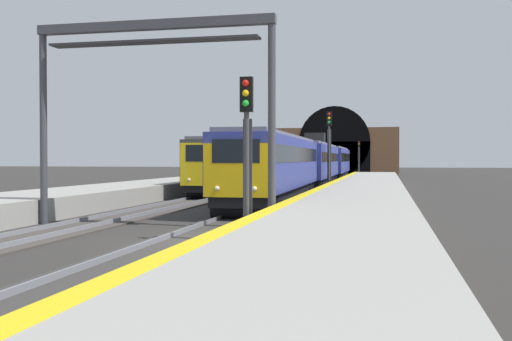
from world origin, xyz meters
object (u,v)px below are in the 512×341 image
Objects in this scene: railway_signal_near at (247,143)px; railway_signal_mid at (329,145)px; train_main_approaching at (315,163)px; overhead_signal_gantry at (153,71)px; railway_signal_far at (359,155)px; train_adjacent_platform at (285,161)px.

railway_signal_near is 0.83× the size of railway_signal_mid.
train_main_approaching is 30.27m from overhead_signal_gantry.
railway_signal_near is 6.37m from overhead_signal_gantry.
overhead_signal_gantry reaches higher than train_main_approaching.
railway_signal_mid is at bearing 0.00° from railway_signal_far.
train_main_approaching is 33.58m from railway_signal_near.
train_adjacent_platform is at bearing -15.41° from railway_signal_far.
train_main_approaching is 7.53m from railway_signal_mid.
railway_signal_near is at bearing 6.60° from train_adjacent_platform.
railway_signal_mid is at bearing -11.08° from overhead_signal_gantry.
train_adjacent_platform is 23.64m from railway_signal_mid.
train_main_approaching is 10.61× the size of railway_signal_far.
railway_signal_near is at bearing 2.32° from train_main_approaching.
railway_signal_mid reaches higher than railway_signal_far.
railway_signal_far is at bearing 176.54° from train_main_approaching.
railway_signal_far is (40.95, -1.86, 0.86)m from train_main_approaching.
overhead_signal_gantry is (-22.77, 4.46, 2.26)m from railway_signal_mid.
railway_signal_near is (-48.87, -7.05, 0.80)m from train_adjacent_platform.
overhead_signal_gantry reaches higher than railway_signal_near.
railway_signal_mid is (26.35, 0.00, 0.55)m from railway_signal_near.
railway_signal_mid reaches higher than railway_signal_near.
train_adjacent_platform is 12.23× the size of railway_signal_far.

